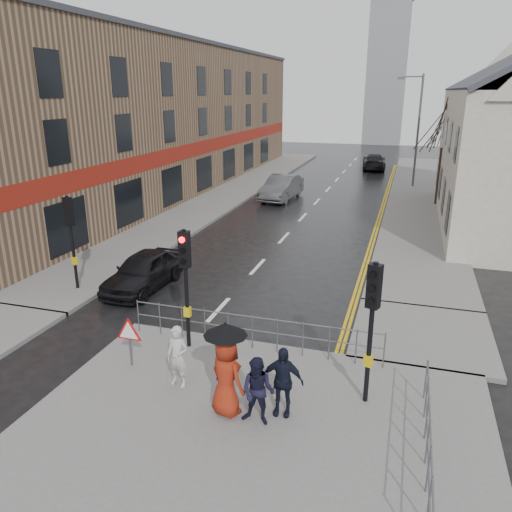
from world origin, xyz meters
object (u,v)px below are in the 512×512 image
Objects in this scene: pedestrian_b at (258,391)px; car_mid at (281,188)px; pedestrian_with_umbrella at (226,367)px; car_parked at (144,271)px; pedestrian_d at (282,381)px; pedestrian_a at (178,357)px.

pedestrian_b reaches higher than car_mid.
pedestrian_with_umbrella is (-0.76, 0.13, 0.39)m from pedestrian_b.
pedestrian_with_umbrella is 8.52m from car_parked.
car_mid is at bearing 101.45° from pedestrian_with_umbrella.
car_mid is (-5.89, 22.99, -0.15)m from pedestrian_d.
pedestrian_b is 0.87m from pedestrian_with_umbrella.
car_mid reaches higher than car_parked.
car_parked is at bearing 131.40° from pedestrian_with_umbrella.
pedestrian_a is 0.38× the size of car_parked.
pedestrian_d is at bearing 51.55° from pedestrian_b.
pedestrian_a is at bearing 169.56° from pedestrian_d.
pedestrian_with_umbrella is at bearing -46.52° from car_parked.
pedestrian_with_umbrella is 0.55× the size of car_parked.
pedestrian_with_umbrella is at bearing -73.81° from car_mid.
pedestrian_with_umbrella is 1.35× the size of pedestrian_d.
pedestrian_b is (2.28, -0.83, -0.00)m from pedestrian_a.
pedestrian_with_umbrella is at bearing 171.83° from pedestrian_b.
pedestrian_with_umbrella is (1.51, -0.70, 0.39)m from pedestrian_a.
car_parked is 16.98m from car_mid.
car_parked is at bearing 132.14° from pedestrian_a.
pedestrian_d reaches higher than pedestrian_b.
pedestrian_a is 7.01m from car_parked.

